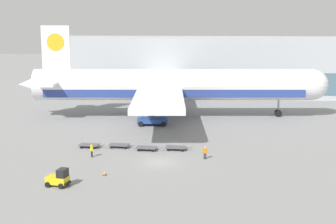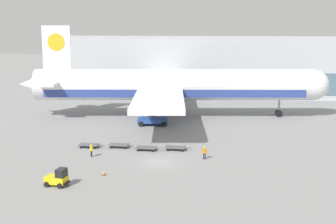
{
  "view_description": "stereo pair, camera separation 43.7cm",
  "coord_description": "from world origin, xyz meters",
  "views": [
    {
      "loc": [
        6.67,
        -56.76,
        17.54
      ],
      "look_at": [
        -0.21,
        13.43,
        4.0
      ],
      "focal_mm": 50.0,
      "sensor_mm": 36.0,
      "label": 1
    },
    {
      "loc": [
        7.11,
        -56.72,
        17.54
      ],
      "look_at": [
        -0.21,
        13.43,
        4.0
      ],
      "focal_mm": 50.0,
      "sensor_mm": 36.0,
      "label": 2
    }
  ],
  "objects": [
    {
      "name": "terminal_building",
      "position": [
        12.5,
        60.05,
        6.99
      ],
      "size": [
        90.0,
        18.2,
        14.0
      ],
      "color": "#B2B7BC",
      "rests_on": "ground_plane"
    },
    {
      "name": "ground_plane",
      "position": [
        0.0,
        0.0,
        0.0
      ],
      "size": [
        400.0,
        400.0,
        0.0
      ],
      "primitive_type": "plane",
      "color": "gray"
    },
    {
      "name": "traffic_cone_near",
      "position": [
        -5.78,
        -5.58,
        0.31
      ],
      "size": [
        0.4,
        0.4,
        0.63
      ],
      "color": "black",
      "rests_on": "ground_plane"
    },
    {
      "name": "scissor_lift_loader",
      "position": [
        -3.8,
        22.15,
        2.09
      ],
      "size": [
        5.46,
        3.8,
        5.51
      ],
      "rotation": [
        0.0,
        0.0,
        0.1
      ],
      "color": "#284C99",
      "rests_on": "ground_plane"
    },
    {
      "name": "baggage_tug_mid",
      "position": [
        -9.88,
        -9.66,
        0.88
      ],
      "size": [
        2.67,
        2.03,
        2.0
      ],
      "rotation": [
        0.0,
        0.0,
        -0.19
      ],
      "color": "yellow",
      "rests_on": "ground_plane"
    },
    {
      "name": "airplane_main",
      "position": [
        -1.49,
        29.77,
        5.84
      ],
      "size": [
        58.04,
        48.54,
        17.0
      ],
      "rotation": [
        0.0,
        0.0,
        0.1
      ],
      "color": "white",
      "rests_on": "ground_plane"
    },
    {
      "name": "baggage_dolly_lead",
      "position": [
        -10.79,
        6.27,
        0.39
      ],
      "size": [
        3.74,
        1.65,
        0.48
      ],
      "rotation": [
        0.0,
        0.0,
        -0.05
      ],
      "color": "#56565B",
      "rests_on": "ground_plane"
    },
    {
      "name": "ground_crew_near",
      "position": [
        -9.2,
        1.66,
        1.03
      ],
      "size": [
        0.42,
        0.44,
        1.74
      ],
      "rotation": [
        0.0,
        0.0,
        5.47
      ],
      "color": "black",
      "rests_on": "ground_plane"
    },
    {
      "name": "baggage_dolly_second",
      "position": [
        -6.55,
        6.67,
        0.39
      ],
      "size": [
        3.74,
        1.65,
        0.48
      ],
      "rotation": [
        0.0,
        0.0,
        -0.05
      ],
      "color": "#56565B",
      "rests_on": "ground_plane"
    },
    {
      "name": "baggage_dolly_third",
      "position": [
        -2.46,
        5.6,
        0.39
      ],
      "size": [
        3.74,
        1.65,
        0.48
      ],
      "rotation": [
        0.0,
        0.0,
        -0.05
      ],
      "color": "#56565B",
      "rests_on": "ground_plane"
    },
    {
      "name": "ground_crew_far",
      "position": [
        5.74,
        2.18,
        0.98
      ],
      "size": [
        0.56,
        0.3,
        1.67
      ],
      "rotation": [
        0.0,
        0.0,
        3.37
      ],
      "color": "black",
      "rests_on": "ground_plane"
    },
    {
      "name": "baggage_dolly_trail",
      "position": [
        1.59,
        6.16,
        0.39
      ],
      "size": [
        3.74,
        1.65,
        0.48
      ],
      "rotation": [
        0.0,
        0.0,
        -0.05
      ],
      "color": "#56565B",
      "rests_on": "ground_plane"
    }
  ]
}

